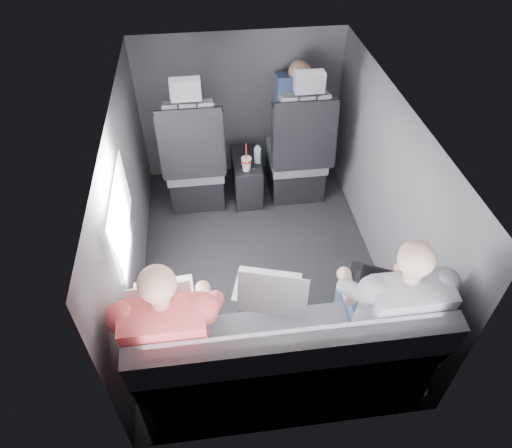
{
  "coord_description": "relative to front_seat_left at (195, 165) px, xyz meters",
  "views": [
    {
      "loc": [
        -0.34,
        -2.4,
        2.7
      ],
      "look_at": [
        -0.04,
        -0.05,
        0.49
      ],
      "focal_mm": 32.0,
      "sensor_mm": 36.0,
      "label": 1
    }
  ],
  "objects": [
    {
      "name": "panel_right",
      "position": [
        1.35,
        -0.84,
        0.27
      ],
      "size": [
        0.02,
        2.6,
        1.35
      ],
      "primitive_type": "cube",
      "color": "#56565B",
      "rests_on": "floor"
    },
    {
      "name": "panel_front",
      "position": [
        0.45,
        0.46,
        0.27
      ],
      "size": [
        1.8,
        0.02,
        1.35
      ],
      "primitive_type": "cube",
      "color": "#56565B",
      "rests_on": "floor"
    },
    {
      "name": "laptop_black",
      "position": [
        1.05,
        -1.66,
        0.23
      ],
      "size": [
        0.42,
        0.45,
        0.25
      ],
      "color": "black",
      "rests_on": "passenger_rear_right"
    },
    {
      "name": "seatbelt",
      "position": [
        0.9,
        -0.17,
        0.4
      ],
      "size": [
        0.35,
        0.11,
        0.59
      ],
      "primitive_type": "cube",
      "rotation": [
        -0.14,
        0.49,
        0.0
      ],
      "color": "black",
      "rests_on": "front_seat_right"
    },
    {
      "name": "passenger_rear_left",
      "position": [
        -0.16,
        -1.81,
        0.23
      ],
      "size": [
        0.5,
        0.62,
        1.23
      ],
      "color": "#302F34",
      "rests_on": "rear_bench"
    },
    {
      "name": "water_bottle",
      "position": [
        0.54,
        -0.03,
        0.08
      ],
      "size": [
        0.06,
        0.06,
        0.17
      ],
      "color": "#A0C4D9",
      "rests_on": "center_console"
    },
    {
      "name": "center_console",
      "position": [
        0.45,
        0.04,
        -0.2
      ],
      "size": [
        0.24,
        0.48,
        0.41
      ],
      "color": "black",
      "rests_on": "floor"
    },
    {
      "name": "side_window",
      "position": [
        -0.43,
        -1.14,
        0.5
      ],
      "size": [
        0.02,
        0.75,
        0.42
      ],
      "primitive_type": "cube",
      "color": "white",
      "rests_on": "panel_left"
    },
    {
      "name": "rear_bench",
      "position": [
        0.45,
        -1.9,
        -0.09
      ],
      "size": [
        1.6,
        0.57,
        0.92
      ],
      "color": "slate",
      "rests_on": "floor"
    },
    {
      "name": "soda_cup",
      "position": [
        0.43,
        -0.12,
        0.07
      ],
      "size": [
        0.09,
        0.09,
        0.26
      ],
      "color": "white",
      "rests_on": "center_console"
    },
    {
      "name": "floor",
      "position": [
        0.45,
        -0.84,
        -0.4
      ],
      "size": [
        2.6,
        2.6,
        0.0
      ],
      "primitive_type": "plane",
      "color": "black",
      "rests_on": "ground"
    },
    {
      "name": "panel_left",
      "position": [
        -0.45,
        -0.84,
        0.27
      ],
      "size": [
        0.02,
        2.6,
        1.35
      ],
      "primitive_type": "cube",
      "color": "#56565B",
      "rests_on": "floor"
    },
    {
      "name": "passenger_front_right",
      "position": [
        0.93,
        0.26,
        0.34
      ],
      "size": [
        0.37,
        0.37,
        0.73
      ],
      "color": "navy",
      "rests_on": "front_seat_right"
    },
    {
      "name": "passenger_rear_right",
      "position": [
        1.04,
        -1.81,
        0.23
      ],
      "size": [
        0.5,
        0.62,
        1.22
      ],
      "color": "navy",
      "rests_on": "rear_bench"
    },
    {
      "name": "laptop_white",
      "position": [
        -0.21,
        -1.59,
        0.24
      ],
      "size": [
        0.36,
        0.35,
        0.26
      ],
      "color": "white",
      "rests_on": "passenger_rear_left"
    },
    {
      "name": "front_seat_right",
      "position": [
        0.9,
        0.0,
        0.0
      ],
      "size": [
        0.52,
        0.58,
        1.26
      ],
      "color": "black",
      "rests_on": "floor"
    },
    {
      "name": "panel_back",
      "position": [
        0.45,
        -2.14,
        0.27
      ],
      "size": [
        1.8,
        0.02,
        1.35
      ],
      "primitive_type": "cube",
      "color": "#56565B",
      "rests_on": "floor"
    },
    {
      "name": "front_seat_left",
      "position": [
        0.0,
        0.0,
        0.0
      ],
      "size": [
        0.52,
        0.58,
        1.26
      ],
      "color": "black",
      "rests_on": "floor"
    },
    {
      "name": "laptop_silver",
      "position": [
        0.4,
        -1.61,
        0.24
      ],
      "size": [
        0.45,
        0.44,
        0.27
      ],
      "color": "silver",
      "rests_on": "rear_bench"
    },
    {
      "name": "ceiling",
      "position": [
        0.45,
        -0.84,
        0.95
      ],
      "size": [
        2.6,
        2.6,
        0.0
      ],
      "primitive_type": "plane",
      "rotation": [
        3.14,
        0.0,
        0.0
      ],
      "color": "#B2B2AD",
      "rests_on": "panel_back"
    }
  ]
}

